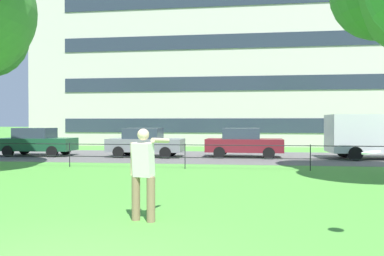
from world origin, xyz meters
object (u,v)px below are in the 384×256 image
apartment_building_background (270,35)px  panel_van_center (380,134)px  car_dark_green_far_right (37,142)px  person_thrower (144,171)px  car_grey_right (145,142)px  car_maroon_left (243,143)px  frisbee (371,152)px

apartment_building_background → panel_van_center: bearing=-74.5°
car_dark_green_far_right → panel_van_center: (18.14, 0.33, 0.49)m
person_thrower → panel_van_center: bearing=56.3°
car_grey_right → person_thrower: bearing=-75.7°
car_grey_right → car_maroon_left: size_ratio=0.99×
person_thrower → panel_van_center: (8.74, 13.12, 0.34)m
person_thrower → frisbee: 3.87m
panel_van_center → person_thrower: bearing=-123.7°
car_maroon_left → panel_van_center: bearing=-1.1°
person_thrower → car_grey_right: 13.28m
car_dark_green_far_right → car_maroon_left: same height
person_thrower → apartment_building_background: size_ratio=0.04×
person_thrower → apartment_building_background: 30.22m
frisbee → apartment_building_background: size_ratio=0.01×
car_dark_green_far_right → car_grey_right: 6.12m
car_dark_green_far_right → apartment_building_background: bearing=48.6°
frisbee → panel_van_center: size_ratio=0.06×
car_grey_right → car_maroon_left: same height
car_dark_green_far_right → frisbee: bearing=-46.2°
car_dark_green_far_right → panel_van_center: bearing=1.0°
panel_van_center → car_dark_green_far_right: bearing=-179.0°
frisbee → person_thrower: bearing=166.4°
car_grey_right → apartment_building_background: size_ratio=0.10×
person_thrower → car_maroon_left: 13.39m
person_thrower → car_maroon_left: person_thrower is taller
frisbee → panel_van_center: panel_van_center is taller
car_grey_right → apartment_building_background: bearing=63.6°
car_dark_green_far_right → car_maroon_left: (11.34, 0.46, 0.00)m
frisbee → car_dark_green_far_right: 18.98m
car_grey_right → apartment_building_background: 19.68m
person_thrower → car_grey_right: person_thrower is taller
car_dark_green_far_right → panel_van_center: 18.15m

